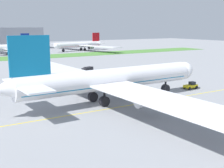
% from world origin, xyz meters
% --- Properties ---
extents(ground_plane, '(600.00, 600.00, 0.00)m').
position_xyz_m(ground_plane, '(0.00, 0.00, 0.00)').
color(ground_plane, gray).
rests_on(ground_plane, ground).
extents(apron_taxi_line, '(280.00, 0.36, 0.01)m').
position_xyz_m(apron_taxi_line, '(0.00, -3.90, 0.00)').
color(apron_taxi_line, yellow).
rests_on(apron_taxi_line, ground).
extents(grass_median_strip, '(320.00, 24.00, 0.10)m').
position_xyz_m(grass_median_strip, '(0.00, 122.41, 0.05)').
color(grass_median_strip, '#4C8438').
rests_on(grass_median_strip, ground).
extents(airliner_foreground, '(58.56, 94.20, 17.18)m').
position_xyz_m(airliner_foreground, '(2.11, 1.29, 5.83)').
color(airliner_foreground, white).
rests_on(airliner_foreground, ground).
extents(pushback_tug, '(6.33, 2.56, 2.16)m').
position_xyz_m(pushback_tug, '(32.42, 2.40, 0.99)').
color(pushback_tug, yellow).
rests_on(pushback_tug, ground).
extents(ground_crew_wingwalker_port, '(0.59, 0.37, 1.73)m').
position_xyz_m(ground_crew_wingwalker_port, '(14.91, -11.08, 1.05)').
color(ground_crew_wingwalker_port, black).
rests_on(ground_crew_wingwalker_port, ground).
extents(service_truck_baggage_loader, '(5.50, 3.98, 2.66)m').
position_xyz_m(service_truck_baggage_loader, '(18.82, 46.05, 1.48)').
color(service_truck_baggage_loader, black).
rests_on(service_truck_baggage_loader, ground).
extents(service_truck_fuel_bowser, '(5.34, 3.77, 3.03)m').
position_xyz_m(service_truck_fuel_bowser, '(4.21, 57.26, 1.62)').
color(service_truck_fuel_bowser, white).
rests_on(service_truck_fuel_bowser, ground).
extents(parked_airliner_far_right, '(41.10, 65.00, 14.23)m').
position_xyz_m(parked_airliner_far_right, '(8.02, 143.67, 4.83)').
color(parked_airliner_far_right, white).
rests_on(parked_airliner_far_right, ground).
extents(parked_airliner_far_outer, '(48.09, 78.95, 13.76)m').
position_xyz_m(parked_airliner_far_outer, '(66.58, 152.43, 4.67)').
color(parked_airliner_far_outer, white).
rests_on(parked_airliner_far_outer, ground).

